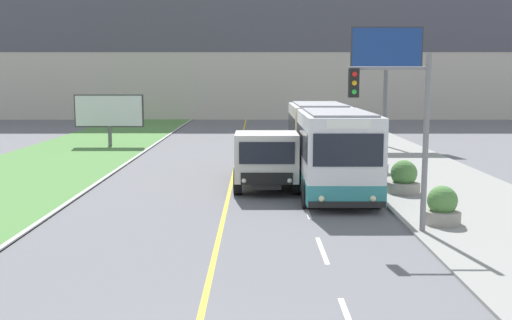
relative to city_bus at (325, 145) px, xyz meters
name	(u,v)px	position (x,y,z in m)	size (l,w,h in m)	color
apartment_block_background	(245,26)	(-3.96, 41.10, 8.22)	(80.00, 8.04, 19.70)	beige
city_bus	(325,145)	(0.00, 0.00, 0.00)	(2.69, 11.78, 3.22)	silver
dump_truck	(264,159)	(-2.53, -1.09, -0.45)	(2.48, 6.47, 2.33)	black
traffic_light_mast	(399,120)	(1.13, -7.96, 1.63)	(2.28, 0.32, 5.08)	slate
billboard_large	(385,54)	(5.21, 13.18, 4.17)	(4.48, 0.24, 7.50)	#59595B
billboard_small	(107,112)	(-12.26, 13.39, 0.59)	(4.37, 0.24, 3.32)	#59595B
planter_round_near	(440,207)	(2.65, -7.11, -1.06)	(1.11, 1.11, 1.15)	gray
planter_round_second	(402,179)	(2.66, -2.37, -1.02)	(1.24, 1.24, 1.25)	gray
planter_round_third	(375,162)	(2.57, 2.38, -1.05)	(1.10, 1.10, 1.17)	gray
planter_round_far	(359,149)	(2.69, 7.12, -1.06)	(1.08, 1.08, 1.15)	gray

